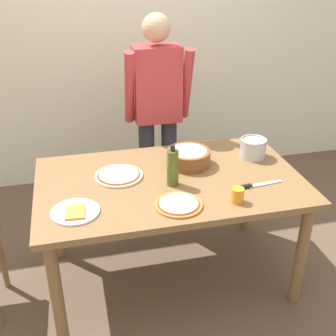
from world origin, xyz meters
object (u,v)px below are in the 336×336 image
(pizza_raw_on_board, at_px, (119,175))
(popcorn_bowl, at_px, (189,156))
(olive_oil_bottle, at_px, (172,167))
(cup_orange, at_px, (237,195))
(steel_pot, at_px, (253,148))
(chef_knife, at_px, (254,185))
(dining_table, at_px, (170,192))
(plate_with_slice, at_px, (75,212))
(pizza_cooked_on_tray, at_px, (179,204))
(person_cook, at_px, (157,109))

(pizza_raw_on_board, relative_size, popcorn_bowl, 1.06)
(olive_oil_bottle, height_order, cup_orange, olive_oil_bottle)
(popcorn_bowl, bearing_deg, steel_pot, 1.12)
(steel_pot, height_order, chef_knife, steel_pot)
(dining_table, bearing_deg, steel_pot, 15.57)
(pizza_raw_on_board, xyz_separation_m, cup_orange, (0.60, -0.44, 0.03))
(plate_with_slice, bearing_deg, chef_knife, 2.32)
(chef_knife, bearing_deg, plate_with_slice, -177.68)
(dining_table, xyz_separation_m, pizza_cooked_on_tray, (-0.02, -0.30, 0.10))
(plate_with_slice, xyz_separation_m, popcorn_bowl, (0.74, 0.40, 0.05))
(dining_table, height_order, chef_knife, chef_knife)
(chef_knife, bearing_deg, cup_orange, -140.02)
(person_cook, relative_size, cup_orange, 19.06)
(popcorn_bowl, distance_m, chef_knife, 0.47)
(dining_table, relative_size, person_cook, 0.99)
(popcorn_bowl, height_order, cup_orange, popcorn_bowl)
(dining_table, relative_size, pizza_cooked_on_tray, 6.10)
(person_cook, bearing_deg, chef_knife, -68.63)
(olive_oil_bottle, distance_m, steel_pot, 0.66)
(steel_pot, bearing_deg, popcorn_bowl, -178.88)
(pizza_raw_on_board, bearing_deg, cup_orange, -36.28)
(pizza_raw_on_board, xyz_separation_m, pizza_cooked_on_tray, (0.27, -0.40, 0.00))
(person_cook, relative_size, olive_oil_bottle, 6.33)
(pizza_cooked_on_tray, distance_m, chef_knife, 0.50)
(dining_table, height_order, cup_orange, cup_orange)
(dining_table, xyz_separation_m, steel_pot, (0.61, 0.17, 0.16))
(popcorn_bowl, bearing_deg, chef_knife, -50.43)
(dining_table, distance_m, pizza_cooked_on_tray, 0.32)
(pizza_cooked_on_tray, distance_m, steel_pot, 0.79)
(person_cook, height_order, popcorn_bowl, person_cook)
(dining_table, distance_m, person_cook, 0.81)
(pizza_raw_on_board, xyz_separation_m, popcorn_bowl, (0.46, 0.06, 0.05))
(pizza_raw_on_board, distance_m, popcorn_bowl, 0.47)
(steel_pot, bearing_deg, olive_oil_bottle, -158.83)
(pizza_raw_on_board, height_order, popcorn_bowl, popcorn_bowl)
(pizza_cooked_on_tray, bearing_deg, dining_table, 85.31)
(popcorn_bowl, height_order, steel_pot, steel_pot)
(dining_table, xyz_separation_m, popcorn_bowl, (0.16, 0.16, 0.15))
(dining_table, xyz_separation_m, person_cook, (0.09, 0.76, 0.27))
(pizza_raw_on_board, bearing_deg, olive_oil_bottle, -29.57)
(popcorn_bowl, distance_m, cup_orange, 0.52)
(pizza_raw_on_board, xyz_separation_m, olive_oil_bottle, (0.30, -0.17, 0.10))
(pizza_raw_on_board, relative_size, plate_with_slice, 1.14)
(dining_table, height_order, pizza_raw_on_board, pizza_raw_on_board)
(plate_with_slice, bearing_deg, cup_orange, -6.14)
(steel_pot, bearing_deg, pizza_raw_on_board, -175.68)
(olive_oil_bottle, distance_m, cup_orange, 0.41)
(olive_oil_bottle, height_order, chef_knife, olive_oil_bottle)
(pizza_raw_on_board, distance_m, cup_orange, 0.74)
(pizza_cooked_on_tray, relative_size, chef_knife, 0.90)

